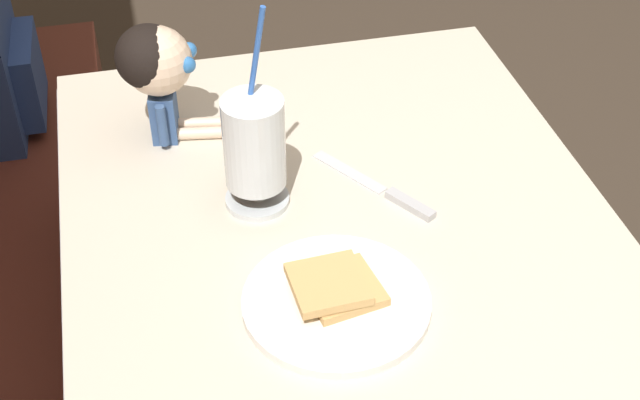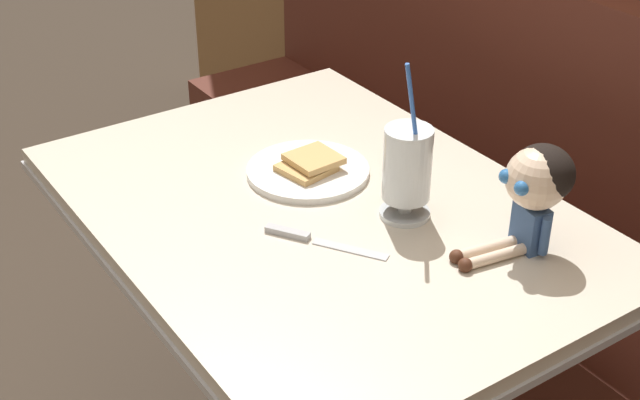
{
  "view_description": "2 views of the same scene",
  "coord_description": "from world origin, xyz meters",
  "px_view_note": "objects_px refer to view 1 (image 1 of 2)",
  "views": [
    {
      "loc": [
        -0.92,
        0.44,
        1.61
      ],
      "look_at": [
        0.01,
        0.22,
        0.82
      ],
      "focal_mm": 50.71,
      "sensor_mm": 36.0,
      "label": 1
    },
    {
      "loc": [
        1.21,
        -0.64,
        1.63
      ],
      "look_at": [
        0.02,
        0.16,
        0.77
      ],
      "focal_mm": 50.04,
      "sensor_mm": 36.0,
      "label": 2
    }
  ],
  "objects_px": {
    "milkshake_glass": "(254,147)",
    "seated_doll": "(158,67)",
    "butter_knife": "(393,195)",
    "toast_plate": "(336,299)"
  },
  "relations": [
    {
      "from": "milkshake_glass",
      "to": "seated_doll",
      "type": "xyz_separation_m",
      "value": [
        0.21,
        0.11,
        0.03
      ]
    },
    {
      "from": "milkshake_glass",
      "to": "butter_knife",
      "type": "distance_m",
      "value": 0.23
    },
    {
      "from": "milkshake_glass",
      "to": "seated_doll",
      "type": "distance_m",
      "value": 0.24
    },
    {
      "from": "milkshake_glass",
      "to": "butter_knife",
      "type": "bearing_deg",
      "value": -100.47
    },
    {
      "from": "toast_plate",
      "to": "butter_knife",
      "type": "height_order",
      "value": "toast_plate"
    },
    {
      "from": "seated_doll",
      "to": "toast_plate",
      "type": "bearing_deg",
      "value": -158.0
    },
    {
      "from": "milkshake_glass",
      "to": "butter_knife",
      "type": "height_order",
      "value": "milkshake_glass"
    },
    {
      "from": "toast_plate",
      "to": "seated_doll",
      "type": "bearing_deg",
      "value": 22.0
    },
    {
      "from": "seated_doll",
      "to": "milkshake_glass",
      "type": "bearing_deg",
      "value": -150.89
    },
    {
      "from": "milkshake_glass",
      "to": "seated_doll",
      "type": "height_order",
      "value": "milkshake_glass"
    }
  ]
}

